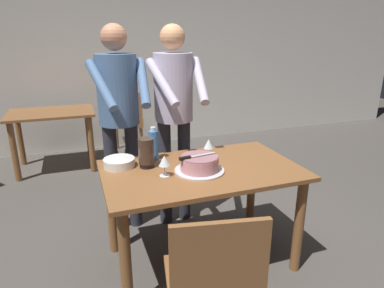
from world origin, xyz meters
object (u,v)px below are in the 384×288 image
wine_glass_near (209,145)px  person_standing_beside (119,109)px  person_cutting_cake (174,105)px  plate_stack (119,163)px  cake_on_platter (199,164)px  water_bottle (154,145)px  background_table (52,124)px  cake_knife (190,157)px  background_chair_0 (127,120)px  main_dining_table (201,185)px  chair_near_side (213,281)px  wine_glass_far (164,161)px  hurricane_lamp (146,153)px

wine_glass_near → person_standing_beside: size_ratio=0.08×
person_cutting_cake → wine_glass_near: bearing=-72.7°
plate_stack → person_cutting_cake: person_cutting_cake is taller
cake_on_platter → wine_glass_near: wine_glass_near is taller
water_bottle → background_table: 2.23m
cake_knife → wine_glass_near: wine_glass_near is taller
wine_glass_near → background_chair_0: size_ratio=0.16×
background_table → main_dining_table: bearing=-65.5°
cake_on_platter → background_table: (-1.03, 2.39, -0.22)m
person_standing_beside → chair_near_side: bearing=-81.6°
wine_glass_far → person_cutting_cake: (0.27, 0.66, 0.22)m
hurricane_lamp → wine_glass_near: bearing=3.9°
cake_knife → chair_near_side: chair_near_side is taller
cake_on_platter → background_chair_0: 2.64m
cake_on_platter → background_chair_0: bearing=91.7°
wine_glass_far → hurricane_lamp: size_ratio=0.69×
plate_stack → person_standing_beside: size_ratio=0.13×
hurricane_lamp → main_dining_table: bearing=-23.4°
person_cutting_cake → water_bottle: bearing=-128.0°
person_cutting_cake → background_table: size_ratio=1.72×
hurricane_lamp → background_table: size_ratio=0.21×
main_dining_table → cake_on_platter: cake_on_platter is taller
cake_knife → hurricane_lamp: (-0.25, 0.21, -0.01)m
person_standing_beside → background_table: (-0.61, 1.69, -0.50)m
cake_knife → background_table: cake_knife is taller
water_bottle → person_standing_beside: bearing=117.2°
plate_stack → wine_glass_near: wine_glass_near is taller
plate_stack → wine_glass_near: 0.67m
wine_glass_near → background_table: bearing=119.0°
wine_glass_far → person_standing_beside: person_standing_beside is taller
wine_glass_far → plate_stack: bearing=133.9°
main_dining_table → wine_glass_near: wine_glass_near is taller
hurricane_lamp → water_bottle: bearing=57.4°
main_dining_table → background_table: (-1.07, 2.35, -0.05)m
cake_knife → plate_stack: cake_knife is taller
main_dining_table → background_table: main_dining_table is taller
background_chair_0 → chair_near_side: bearing=-92.3°
person_cutting_cake → background_chair_0: (-0.10, 1.95, -0.58)m
plate_stack → hurricane_lamp: 0.21m
chair_near_side → background_chair_0: bearing=87.7°
hurricane_lamp → chair_near_side: (0.11, -0.94, -0.37)m
main_dining_table → hurricane_lamp: size_ratio=6.48×
main_dining_table → cake_on_platter: size_ratio=4.00×
water_bottle → background_table: water_bottle is taller
water_bottle → hurricane_lamp: bearing=-122.6°
water_bottle → background_chair_0: bearing=86.1°
water_bottle → hurricane_lamp: 0.16m
person_cutting_cake → background_table: bearing=121.6°
main_dining_table → wine_glass_far: 0.36m
main_dining_table → chair_near_side: 0.83m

